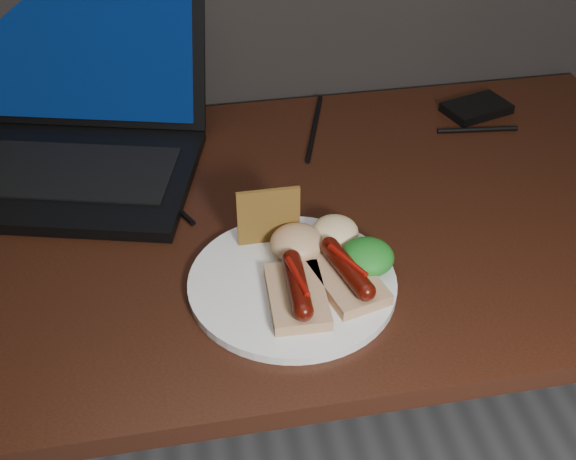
% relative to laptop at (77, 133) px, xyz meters
% --- Properties ---
extents(desk, '(1.40, 0.70, 0.75)m').
position_rel_laptop_xyz_m(desk, '(0.24, -0.21, -0.14)').
color(desk, '#34170D').
rests_on(desk, ground).
extents(laptop, '(0.47, 0.45, 0.25)m').
position_rel_laptop_xyz_m(laptop, '(0.00, 0.00, 0.00)').
color(laptop, black).
rests_on(laptop, desk).
extents(hard_drive, '(0.13, 0.10, 0.02)m').
position_rel_laptop_xyz_m(hard_drive, '(0.69, 0.03, -0.04)').
color(hard_drive, black).
rests_on(hard_drive, desk).
extents(desk_cables, '(0.93, 0.34, 0.01)m').
position_rel_laptop_xyz_m(desk_cables, '(0.23, -0.05, -0.05)').
color(desk_cables, black).
rests_on(desk_cables, desk).
extents(plate, '(0.27, 0.27, 0.01)m').
position_rel_laptop_xyz_m(plate, '(0.28, -0.36, -0.04)').
color(plate, white).
rests_on(plate, desk).
extents(bread_sausage_center, '(0.07, 0.12, 0.04)m').
position_rel_laptop_xyz_m(bread_sausage_center, '(0.28, -0.40, -0.02)').
color(bread_sausage_center, tan).
rests_on(bread_sausage_center, plate).
extents(bread_sausage_right, '(0.10, 0.13, 0.04)m').
position_rel_laptop_xyz_m(bread_sausage_right, '(0.35, -0.38, -0.02)').
color(bread_sausage_right, tan).
rests_on(bread_sausage_right, plate).
extents(crispbread, '(0.09, 0.01, 0.08)m').
position_rel_laptop_xyz_m(crispbread, '(0.26, -0.28, 0.00)').
color(crispbread, olive).
rests_on(crispbread, plate).
extents(salad_greens, '(0.07, 0.07, 0.04)m').
position_rel_laptop_xyz_m(salad_greens, '(0.38, -0.36, -0.02)').
color(salad_greens, '#115715').
rests_on(salad_greens, plate).
extents(salsa_mound, '(0.07, 0.07, 0.04)m').
position_rel_laptop_xyz_m(salsa_mound, '(0.30, -0.31, -0.02)').
color(salsa_mound, '#992B0F').
rests_on(salsa_mound, plate).
extents(coleslaw_mound, '(0.06, 0.06, 0.04)m').
position_rel_laptop_xyz_m(coleslaw_mound, '(0.35, -0.30, -0.02)').
color(coleslaw_mound, beige).
rests_on(coleslaw_mound, plate).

